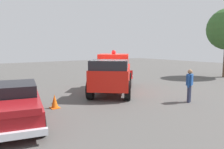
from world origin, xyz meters
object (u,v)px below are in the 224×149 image
(classic_hot_rod, at_px, (14,104))
(lawn_chair_near_truck, at_px, (103,75))
(vintage_fire_truck, at_px, (112,73))
(traffic_cone, at_px, (55,102))
(spectator_standing, at_px, (190,83))
(spectator_seated, at_px, (104,74))
(lawn_chair_spare, at_px, (129,76))

(classic_hot_rod, xyz_separation_m, lawn_chair_near_truck, (-7.62, -5.77, -0.16))
(vintage_fire_truck, height_order, traffic_cone, vintage_fire_truck)
(vintage_fire_truck, xyz_separation_m, spectator_standing, (-1.69, 4.33, -0.23))
(classic_hot_rod, height_order, spectator_seated, classic_hot_rod)
(lawn_chair_spare, xyz_separation_m, spectator_seated, (1.43, -1.37, 0.11))
(lawn_chair_near_truck, height_order, spectator_seated, spectator_seated)
(spectator_seated, distance_m, traffic_cone, 7.17)
(lawn_chair_near_truck, bearing_deg, vintage_fire_truck, 66.27)
(spectator_seated, xyz_separation_m, traffic_cone, (5.61, 4.44, -0.39))
(spectator_standing, distance_m, traffic_cone, 6.67)
(spectator_seated, bearing_deg, lawn_chair_spare, 136.27)
(vintage_fire_truck, bearing_deg, lawn_chair_spare, -149.15)
(spectator_seated, bearing_deg, spectator_standing, 92.71)
(spectator_seated, distance_m, spectator_standing, 7.37)
(vintage_fire_truck, distance_m, traffic_cone, 4.59)
(lawn_chair_near_truck, relative_size, traffic_cone, 1.61)
(spectator_standing, height_order, traffic_cone, spectator_standing)
(classic_hot_rod, distance_m, lawn_chair_near_truck, 9.56)
(lawn_chair_spare, distance_m, spectator_seated, 1.98)
(classic_hot_rod, distance_m, spectator_standing, 8.11)
(vintage_fire_truck, relative_size, spectator_standing, 3.53)
(lawn_chair_spare, bearing_deg, classic_hot_rod, 25.41)
(lawn_chair_near_truck, relative_size, spectator_standing, 0.61)
(vintage_fire_truck, relative_size, classic_hot_rod, 1.27)
(lawn_chair_spare, relative_size, spectator_standing, 0.61)
(lawn_chair_near_truck, distance_m, spectator_seated, 0.17)
(vintage_fire_truck, relative_size, spectator_seated, 4.58)
(classic_hot_rod, bearing_deg, vintage_fire_truck, -157.19)
(lawn_chair_near_truck, bearing_deg, spectator_seated, 70.82)
(classic_hot_rod, relative_size, traffic_cone, 7.35)
(vintage_fire_truck, height_order, lawn_chair_near_truck, vintage_fire_truck)
(vintage_fire_truck, height_order, spectator_seated, vintage_fire_truck)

